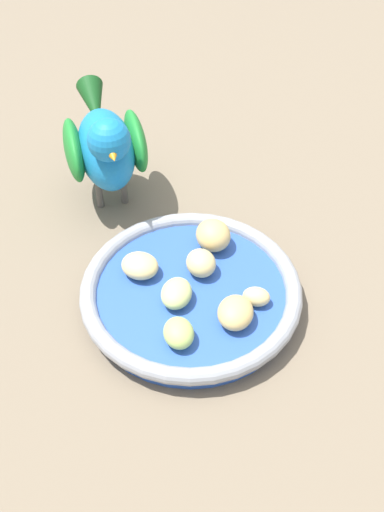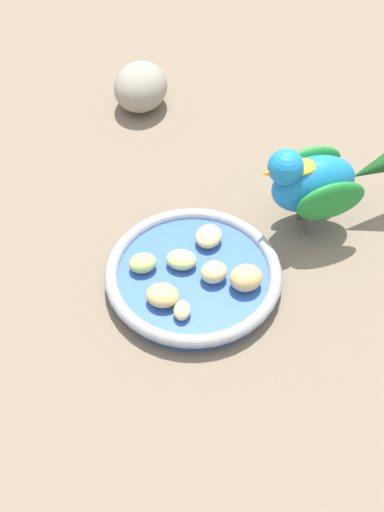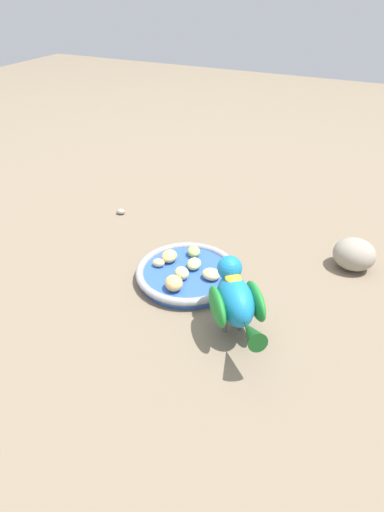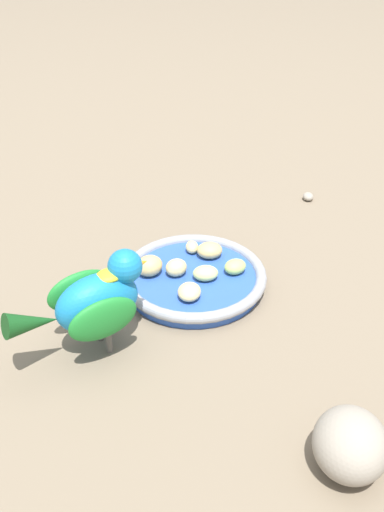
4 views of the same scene
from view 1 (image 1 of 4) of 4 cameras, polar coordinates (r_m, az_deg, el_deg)
ground_plane at (r=0.59m, az=0.77°, el=-5.19°), size 4.00×4.00×0.00m
feeding_bowl at (r=0.58m, az=-0.10°, el=-3.39°), size 0.21×0.21×0.03m
apple_piece_0 at (r=0.55m, az=3.97°, el=-5.16°), size 0.04×0.04×0.02m
apple_piece_1 at (r=0.57m, az=5.87°, el=-3.70°), size 0.02×0.03×0.02m
apple_piece_2 at (r=0.59m, az=0.82°, el=-0.65°), size 0.04×0.04×0.02m
apple_piece_3 at (r=0.56m, az=-1.42°, el=-3.41°), size 0.04×0.03×0.02m
apple_piece_4 at (r=0.61m, az=1.94°, el=1.91°), size 0.05×0.05×0.03m
apple_piece_5 at (r=0.59m, az=-4.76°, el=-0.88°), size 0.03×0.04×0.02m
apple_piece_6 at (r=0.54m, az=-1.43°, el=-6.95°), size 0.04×0.04×0.02m
parrot at (r=0.66m, az=-7.90°, el=10.07°), size 0.16×0.14×0.13m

